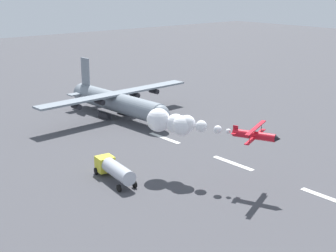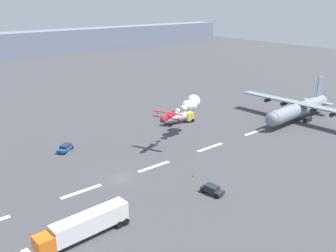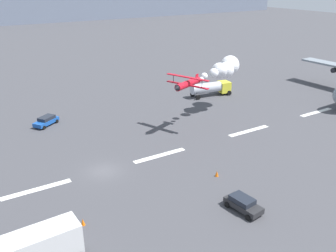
% 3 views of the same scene
% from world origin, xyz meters
% --- Properties ---
extents(ground_plane, '(440.00, 440.00, 0.00)m').
position_xyz_m(ground_plane, '(0.00, 0.00, 0.00)').
color(ground_plane, '#424247').
rests_on(ground_plane, ground).
extents(runway_stripe_3, '(8.00, 0.90, 0.01)m').
position_xyz_m(runway_stripe_3, '(-8.33, 0.00, 0.01)').
color(runway_stripe_3, white).
rests_on(runway_stripe_3, ground).
extents(runway_stripe_4, '(8.00, 0.90, 0.01)m').
position_xyz_m(runway_stripe_4, '(8.33, 0.00, 0.01)').
color(runway_stripe_4, white).
rests_on(runway_stripe_4, ground).
extents(runway_stripe_5, '(8.00, 0.90, 0.01)m').
position_xyz_m(runway_stripe_5, '(24.99, 0.00, 0.01)').
color(runway_stripe_5, white).
rests_on(runway_stripe_5, ground).
extents(runway_stripe_6, '(8.00, 0.90, 0.01)m').
position_xyz_m(runway_stripe_6, '(41.65, 0.00, 0.01)').
color(runway_stripe_6, white).
rests_on(runway_stripe_6, ground).
extents(stunt_biplane_red, '(18.31, 10.92, 3.50)m').
position_xyz_m(stunt_biplane_red, '(26.86, 9.70, 7.87)').
color(stunt_biplane_red, red).
extents(fuel_tanker_truck, '(8.91, 3.82, 2.90)m').
position_xyz_m(fuel_tanker_truck, '(31.24, 18.02, 1.74)').
color(fuel_tanker_truck, yellow).
rests_on(fuel_tanker_truck, ground).
extents(followme_car_yellow, '(2.41, 4.33, 1.52)m').
position_xyz_m(followme_car_yellow, '(9.38, -15.63, 0.81)').
color(followme_car_yellow, '#262628').
rests_on(followme_car_yellow, ground).
extents(airport_staff_sedan, '(4.69, 3.99, 1.52)m').
position_xyz_m(airport_staff_sedan, '(-2.17, 19.54, 0.81)').
color(airport_staff_sedan, '#194CA5').
rests_on(airport_staff_sedan, ground).
extents(traffic_cone_near, '(0.44, 0.44, 0.75)m').
position_xyz_m(traffic_cone_near, '(-5.95, -9.18, 0.38)').
color(traffic_cone_near, orange).
rests_on(traffic_cone_near, ground).
extents(traffic_cone_far, '(0.44, 0.44, 0.75)m').
position_xyz_m(traffic_cone_far, '(11.51, -8.61, 0.38)').
color(traffic_cone_far, orange).
rests_on(traffic_cone_far, ground).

